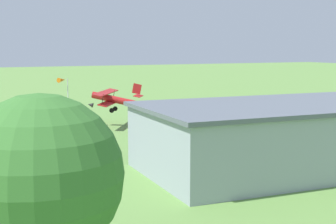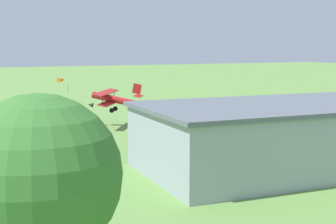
{
  "view_description": "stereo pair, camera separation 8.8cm",
  "coord_description": "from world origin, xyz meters",
  "px_view_note": "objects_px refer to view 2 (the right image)",
  "views": [
    {
      "loc": [
        29.85,
        62.91,
        10.77
      ],
      "look_at": [
        4.22,
        8.95,
        2.8
      ],
      "focal_mm": 53.13,
      "sensor_mm": 36.0,
      "label": 1
    },
    {
      "loc": [
        29.77,
        62.95,
        10.77
      ],
      "look_at": [
        4.22,
        8.95,
        2.8
      ],
      "focal_mm": 53.13,
      "sensor_mm": 36.0,
      "label": 2
    }
  ],
  "objects_px": {
    "hangar": "(313,133)",
    "windsock": "(63,84)",
    "biplane": "(114,99)",
    "person_walking_on_apron": "(140,142)",
    "car_red": "(14,160)",
    "person_watching_takeoff": "(101,143)",
    "car_blue": "(80,148)",
    "person_crossing_taxiway": "(255,126)",
    "tree_at_field_edge": "(39,177)",
    "person_at_fence_line": "(280,124)"
  },
  "relations": [
    {
      "from": "hangar",
      "to": "windsock",
      "type": "distance_m",
      "value": 31.27
    },
    {
      "from": "biplane",
      "to": "person_walking_on_apron",
      "type": "xyz_separation_m",
      "value": [
        2.62,
        15.52,
        -2.84
      ]
    },
    {
      "from": "car_red",
      "to": "person_watching_takeoff",
      "type": "bearing_deg",
      "value": -155.41
    },
    {
      "from": "biplane",
      "to": "person_walking_on_apron",
      "type": "distance_m",
      "value": 15.99
    },
    {
      "from": "person_watching_takeoff",
      "to": "car_red",
      "type": "bearing_deg",
      "value": 24.59
    },
    {
      "from": "hangar",
      "to": "person_watching_takeoff",
      "type": "relative_size",
      "value": 19.39
    },
    {
      "from": "car_blue",
      "to": "car_red",
      "type": "distance_m",
      "value": 7.07
    },
    {
      "from": "hangar",
      "to": "person_crossing_taxiway",
      "type": "height_order",
      "value": "hangar"
    },
    {
      "from": "tree_at_field_edge",
      "to": "biplane",
      "type": "bearing_deg",
      "value": -112.46
    },
    {
      "from": "person_walking_on_apron",
      "to": "person_crossing_taxiway",
      "type": "xyz_separation_m",
      "value": [
        -17.01,
        -3.52,
        -0.09
      ]
    },
    {
      "from": "person_crossing_taxiway",
      "to": "hangar",
      "type": "bearing_deg",
      "value": 72.29
    },
    {
      "from": "person_at_fence_line",
      "to": "windsock",
      "type": "xyz_separation_m",
      "value": [
        25.47,
        -10.17,
        5.18
      ]
    },
    {
      "from": "car_blue",
      "to": "person_at_fence_line",
      "type": "bearing_deg",
      "value": -171.95
    },
    {
      "from": "biplane",
      "to": "person_watching_takeoff",
      "type": "height_order",
      "value": "biplane"
    },
    {
      "from": "biplane",
      "to": "person_crossing_taxiway",
      "type": "height_order",
      "value": "biplane"
    },
    {
      "from": "hangar",
      "to": "car_red",
      "type": "relative_size",
      "value": 7.8
    },
    {
      "from": "biplane",
      "to": "car_red",
      "type": "height_order",
      "value": "biplane"
    },
    {
      "from": "car_red",
      "to": "person_crossing_taxiway",
      "type": "relative_size",
      "value": 2.6
    },
    {
      "from": "tree_at_field_edge",
      "to": "windsock",
      "type": "distance_m",
      "value": 43.86
    },
    {
      "from": "person_watching_takeoff",
      "to": "biplane",
      "type": "bearing_deg",
      "value": -114.27
    },
    {
      "from": "person_walking_on_apron",
      "to": "person_at_fence_line",
      "type": "relative_size",
      "value": 1.0
    },
    {
      "from": "hangar",
      "to": "windsock",
      "type": "height_order",
      "value": "windsock"
    },
    {
      "from": "person_walking_on_apron",
      "to": "windsock",
      "type": "distance_m",
      "value": 15.3
    },
    {
      "from": "person_crossing_taxiway",
      "to": "person_at_fence_line",
      "type": "height_order",
      "value": "person_at_fence_line"
    },
    {
      "from": "person_at_fence_line",
      "to": "tree_at_field_edge",
      "type": "relative_size",
      "value": 0.19
    },
    {
      "from": "person_walking_on_apron",
      "to": "person_at_fence_line",
      "type": "distance_m",
      "value": 21.12
    },
    {
      "from": "person_at_fence_line",
      "to": "tree_at_field_edge",
      "type": "distance_m",
      "value": 49.0
    },
    {
      "from": "person_crossing_taxiway",
      "to": "tree_at_field_edge",
      "type": "distance_m",
      "value": 46.27
    },
    {
      "from": "hangar",
      "to": "person_watching_takeoff",
      "type": "xyz_separation_m",
      "value": [
        15.64,
        -13.98,
        -2.09
      ]
    },
    {
      "from": "tree_at_field_edge",
      "to": "windsock",
      "type": "relative_size",
      "value": 1.31
    },
    {
      "from": "hangar",
      "to": "person_crossing_taxiway",
      "type": "bearing_deg",
      "value": -107.71
    },
    {
      "from": "person_walking_on_apron",
      "to": "hangar",
      "type": "bearing_deg",
      "value": 132.78
    },
    {
      "from": "person_at_fence_line",
      "to": "tree_at_field_edge",
      "type": "xyz_separation_m",
      "value": [
        36.53,
        32.27,
        5.03
      ]
    },
    {
      "from": "person_watching_takeoff",
      "to": "person_crossing_taxiway",
      "type": "bearing_deg",
      "value": -173.68
    },
    {
      "from": "car_blue",
      "to": "person_walking_on_apron",
      "type": "height_order",
      "value": "person_walking_on_apron"
    },
    {
      "from": "person_watching_takeoff",
      "to": "person_at_fence_line",
      "type": "distance_m",
      "value": 24.76
    },
    {
      "from": "windsock",
      "to": "biplane",
      "type": "bearing_deg",
      "value": -165.49
    },
    {
      "from": "hangar",
      "to": "car_blue",
      "type": "relative_size",
      "value": 7.5
    },
    {
      "from": "person_watching_takeoff",
      "to": "person_at_fence_line",
      "type": "bearing_deg",
      "value": -174.77
    },
    {
      "from": "car_red",
      "to": "person_crossing_taxiway",
      "type": "xyz_separation_m",
      "value": [
        -30.08,
        -6.53,
        -0.05
      ]
    },
    {
      "from": "car_blue",
      "to": "person_watching_takeoff",
      "type": "distance_m",
      "value": 3.12
    },
    {
      "from": "biplane",
      "to": "car_red",
      "type": "relative_size",
      "value": 2.08
    },
    {
      "from": "biplane",
      "to": "tree_at_field_edge",
      "type": "xyz_separation_m",
      "value": [
        18.32,
        44.32,
        2.19
      ]
    },
    {
      "from": "hangar",
      "to": "person_watching_takeoff",
      "type": "height_order",
      "value": "hangar"
    },
    {
      "from": "person_crossing_taxiway",
      "to": "windsock",
      "type": "xyz_separation_m",
      "value": [
        21.65,
        -10.12,
        5.26
      ]
    },
    {
      "from": "car_red",
      "to": "windsock",
      "type": "height_order",
      "value": "windsock"
    },
    {
      "from": "car_red",
      "to": "person_watching_takeoff",
      "type": "relative_size",
      "value": 2.49
    },
    {
      "from": "person_watching_takeoff",
      "to": "person_crossing_taxiway",
      "type": "distance_m",
      "value": 20.97
    },
    {
      "from": "hangar",
      "to": "windsock",
      "type": "bearing_deg",
      "value": -58.09
    },
    {
      "from": "biplane",
      "to": "person_walking_on_apron",
      "type": "bearing_deg",
      "value": 80.41
    }
  ]
}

